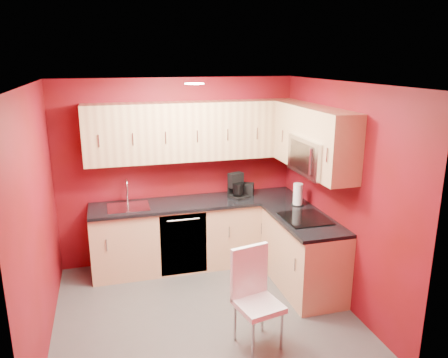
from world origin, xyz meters
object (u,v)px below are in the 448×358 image
sink (128,204)px  coffee_maker (239,186)px  napkin_holder (248,189)px  dining_chair (259,300)px  microwave (317,156)px  paper_towel (298,194)px

sink → coffee_maker: (1.47, -0.02, 0.13)m
napkin_holder → dining_chair: (-0.55, -1.97, -0.50)m
sink → dining_chair: 2.23m
sink → napkin_holder: bearing=2.6°
microwave → sink: (-2.09, 1.00, -0.72)m
sink → microwave: bearing=-25.6°
microwave → dining_chair: 1.78m
paper_towel → dining_chair: paper_towel is taller
napkin_holder → paper_towel: bearing=-51.2°
napkin_holder → paper_towel: 0.76m
sink → coffee_maker: bearing=-0.6°
microwave → sink: bearing=154.4°
coffee_maker → napkin_holder: (0.17, 0.09, -0.09)m
sink → paper_towel: bearing=-13.8°
paper_towel → coffee_maker: bearing=142.0°
napkin_holder → dining_chair: bearing=-105.6°
microwave → napkin_holder: size_ratio=4.78×
sink → dining_chair: (1.09, -1.90, -0.45)m
coffee_maker → paper_towel: (0.64, -0.50, -0.02)m
microwave → sink: microwave is taller
sink → dining_chair: size_ratio=0.53×
sink → coffee_maker: size_ratio=1.57×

